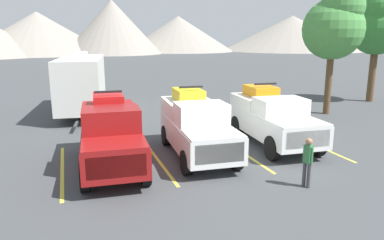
# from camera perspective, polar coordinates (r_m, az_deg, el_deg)

# --- Properties ---
(ground_plane) EXTENTS (240.00, 240.00, 0.00)m
(ground_plane) POSITION_cam_1_polar(r_m,az_deg,el_deg) (13.86, 2.43, -6.44)
(ground_plane) COLOR #3F4244
(pickup_truck_a) EXTENTS (2.43, 5.55, 2.62)m
(pickup_truck_a) POSITION_cam_1_polar(r_m,az_deg,el_deg) (13.37, -12.45, -1.97)
(pickup_truck_a) COLOR maroon
(pickup_truck_a) RESTS_ON ground
(pickup_truck_b) EXTENTS (2.37, 5.39, 2.63)m
(pickup_truck_b) POSITION_cam_1_polar(r_m,az_deg,el_deg) (14.35, 0.62, -0.77)
(pickup_truck_b) COLOR white
(pickup_truck_b) RESTS_ON ground
(pickup_truck_c) EXTENTS (2.50, 5.38, 2.56)m
(pickup_truck_c) POSITION_cam_1_polar(r_m,az_deg,el_deg) (16.14, 12.30, 0.46)
(pickup_truck_c) COLOR white
(pickup_truck_c) RESTS_ON ground
(lot_stripe_a) EXTENTS (0.12, 5.50, 0.01)m
(lot_stripe_a) POSITION_cam_1_polar(r_m,az_deg,el_deg) (13.77, -19.48, -7.32)
(lot_stripe_a) COLOR gold
(lot_stripe_a) RESTS_ON ground
(lot_stripe_b) EXTENTS (0.12, 5.50, 0.01)m
(lot_stripe_b) POSITION_cam_1_polar(r_m,az_deg,el_deg) (14.10, -5.33, -6.12)
(lot_stripe_b) COLOR gold
(lot_stripe_b) RESTS_ON ground
(lot_stripe_c) EXTENTS (0.12, 5.50, 0.01)m
(lot_stripe_c) POSITION_cam_1_polar(r_m,az_deg,el_deg) (15.22, 7.38, -4.72)
(lot_stripe_c) COLOR gold
(lot_stripe_c) RESTS_ON ground
(lot_stripe_d) EXTENTS (0.12, 5.50, 0.01)m
(lot_stripe_d) POSITION_cam_1_polar(r_m,az_deg,el_deg) (16.97, 17.88, -3.39)
(lot_stripe_d) COLOR gold
(lot_stripe_d) RESTS_ON ground
(camper_trailer_a) EXTENTS (3.34, 8.87, 3.64)m
(camper_trailer_a) POSITION_cam_1_polar(r_m,az_deg,el_deg) (22.98, -16.66, 5.74)
(camper_trailer_a) COLOR silver
(camper_trailer_a) RESTS_ON ground
(person_a) EXTENTS (0.25, 0.34, 1.58)m
(person_a) POSITION_cam_1_polar(r_m,az_deg,el_deg) (11.86, 17.50, -5.80)
(person_a) COLOR #3F3F42
(person_a) RESTS_ON ground
(tree_a) EXTENTS (3.47, 3.47, 7.38)m
(tree_a) POSITION_cam_1_polar(r_m,az_deg,el_deg) (23.08, 21.33, 13.68)
(tree_a) COLOR brown
(tree_a) RESTS_ON ground
(tree_b) EXTENTS (3.60, 3.60, 7.59)m
(tree_b) POSITION_cam_1_polar(r_m,az_deg,el_deg) (28.77, 26.86, 13.12)
(tree_b) COLOR brown
(tree_b) RESTS_ON ground
(mountain_ridge) EXTENTS (157.06, 44.25, 13.59)m
(mountain_ridge) POSITION_cam_1_polar(r_m,az_deg,el_deg) (99.91, -16.22, 13.09)
(mountain_ridge) COLOR gray
(mountain_ridge) RESTS_ON ground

